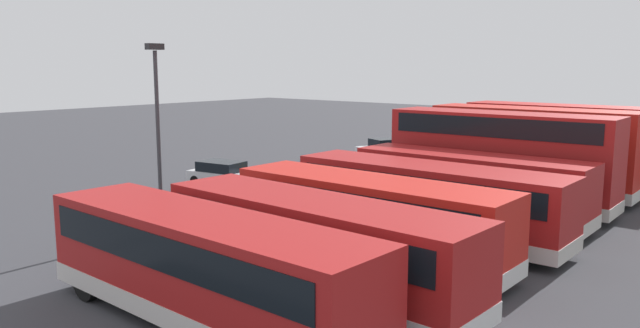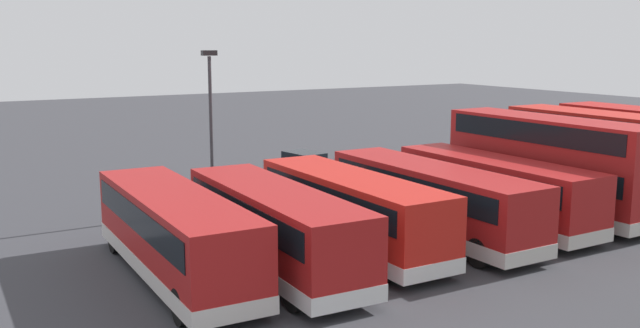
% 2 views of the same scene
% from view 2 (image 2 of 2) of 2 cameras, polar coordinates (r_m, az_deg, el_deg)
% --- Properties ---
extents(ground_plane, '(140.00, 140.00, 0.00)m').
position_cam_2_polar(ground_plane, '(38.30, 1.64, -2.09)').
color(ground_plane, '#38383D').
extents(bus_double_decker_second, '(2.78, 10.47, 4.55)m').
position_cam_2_polar(bus_double_decker_second, '(36.91, 22.04, 0.58)').
color(bus_double_decker_second, red).
rests_on(bus_double_decker_second, ground).
extents(bus_double_decker_third, '(2.85, 10.61, 4.55)m').
position_cam_2_polar(bus_double_decker_third, '(33.95, 18.00, 0.06)').
color(bus_double_decker_third, '#A51919').
rests_on(bus_double_decker_third, ground).
extents(bus_single_deck_fourth, '(2.75, 10.25, 2.95)m').
position_cam_2_polar(bus_single_deck_fourth, '(31.56, 14.00, -2.00)').
color(bus_single_deck_fourth, '#A51919').
rests_on(bus_single_deck_fourth, ground).
extents(bus_single_deck_fifth, '(2.73, 11.00, 2.95)m').
position_cam_2_polar(bus_single_deck_fifth, '(29.21, 8.99, -2.77)').
color(bus_single_deck_fifth, '#A51919').
rests_on(bus_single_deck_fifth, ground).
extents(bus_single_deck_sixth, '(2.66, 10.13, 2.95)m').
position_cam_2_polar(bus_single_deck_sixth, '(26.96, 2.55, -3.73)').
color(bus_single_deck_sixth, red).
rests_on(bus_single_deck_sixth, ground).
extents(bus_single_deck_seventh, '(2.82, 10.39, 2.95)m').
position_cam_2_polar(bus_single_deck_seventh, '(24.66, -3.73, -5.05)').
color(bus_single_deck_seventh, '#A51919').
rests_on(bus_single_deck_seventh, ground).
extents(bus_single_deck_far_end, '(2.76, 10.89, 2.95)m').
position_cam_2_polar(bus_single_deck_far_end, '(24.36, -11.71, -5.43)').
color(bus_single_deck_far_end, '#A51919').
rests_on(bus_single_deck_far_end, ground).
extents(car_hatchback_silver, '(4.52, 3.23, 1.43)m').
position_cam_2_polar(car_hatchback_silver, '(50.22, 14.39, 1.30)').
color(car_hatchback_silver, silver).
rests_on(car_hatchback_silver, ground).
extents(car_small_green, '(2.43, 4.27, 1.43)m').
position_cam_2_polar(car_small_green, '(42.00, -1.17, -0.04)').
color(car_small_green, silver).
rests_on(car_small_green, ground).
extents(lamp_post_tall, '(0.70, 0.30, 7.57)m').
position_cam_2_polar(lamp_post_tall, '(33.12, -8.84, 3.71)').
color(lamp_post_tall, '#38383D').
rests_on(lamp_post_tall, ground).
extents(waste_bin_yellow, '(0.60, 0.60, 0.95)m').
position_cam_2_polar(waste_bin_yellow, '(41.93, 7.93, -0.46)').
color(waste_bin_yellow, yellow).
rests_on(waste_bin_yellow, ground).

